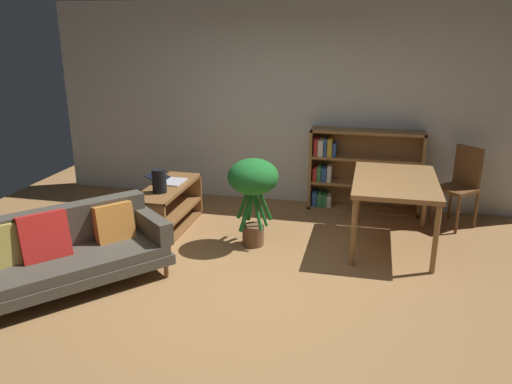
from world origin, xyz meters
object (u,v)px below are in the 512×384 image
Objects in this scene: potted_floor_plant at (253,184)px; dining_table at (395,186)px; dining_chair_near at (461,182)px; media_console at (169,209)px; open_laptop at (168,180)px; bookshelf at (357,170)px; fabric_couch at (66,250)px; desk_speaker at (159,181)px.

dining_table is at bearing 13.02° from potted_floor_plant.
dining_chair_near is (0.81, 0.82, -0.15)m from dining_table.
media_console is at bearing -177.02° from dining_table.
potted_floor_plant is 2.61m from dining_chair_near.
dining_table reaches higher than open_laptop.
dining_table is at bearing -68.91° from bookshelf.
dining_chair_near is (3.81, 2.49, 0.18)m from fabric_couch.
dining_chair_near reaches higher than open_laptop.
dining_chair_near reaches higher than fabric_couch.
media_console is 1.25× the size of dining_chair_near.
dining_table is (3.00, 1.67, 0.33)m from fabric_couch.
fabric_couch is 6.71× the size of desk_speaker.
dining_table is (2.62, 0.14, 0.43)m from media_console.
fabric_couch is 1.84× the size of potted_floor_plant.
media_console is 2.54m from bookshelf.
potted_floor_plant is 0.74× the size of dining_table.
dining_table is 1.24m from bookshelf.
fabric_couch is 4.56m from dining_chair_near.
bookshelf is at bearing 165.47° from dining_chair_near.
potted_floor_plant is at bearing -125.72° from bookshelf.
media_console is 3.57m from dining_chair_near.
media_console is at bearing -71.86° from open_laptop.
potted_floor_plant reaches higher than open_laptop.
bookshelf is at bearing 47.73° from fabric_couch.
bookshelf reaches higher than dining_table.
open_laptop is at bearing 108.14° from media_console.
desk_speaker is at bearing -144.90° from bookshelf.
desk_speaker reaches higher than dining_table.
media_console is 1.23× the size of potted_floor_plant.
dining_chair_near reaches higher than media_console.
desk_speaker is 0.28× the size of dining_chair_near.
open_laptop is (-0.05, 0.16, 0.31)m from media_console.
potted_floor_plant is 1.02× the size of dining_chair_near.
potted_floor_plant is 0.69× the size of bookshelf.
desk_speaker is at bearing -160.70° from dining_chair_near.
media_console is 0.91× the size of dining_table.
desk_speaker reaches higher than open_laptop.
fabric_couch is at bearing -101.05° from open_laptop.
potted_floor_plant reaches higher than media_console.
dining_chair_near is at bearing 15.57° from media_console.
potted_floor_plant is at bearing -153.31° from dining_chair_near.
fabric_couch is at bearing -104.08° from media_console.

